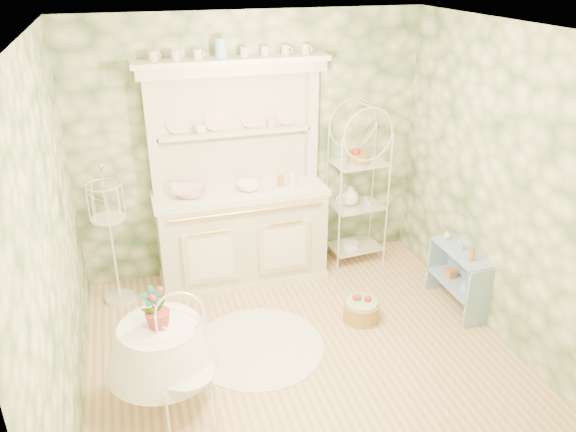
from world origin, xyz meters
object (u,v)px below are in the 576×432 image
object	(u,v)px
side_shelf	(458,278)
round_table	(163,364)
bakers_rack	(357,190)
kitchen_dresser	(240,177)
floor_basket	(361,310)
cafe_chair	(186,367)
birdcage_stand	(111,232)

from	to	relation	value
side_shelf	round_table	xyz separation A→B (m)	(-2.85, -0.52, 0.04)
bakers_rack	round_table	xyz separation A→B (m)	(-2.28, -1.71, -0.49)
side_shelf	round_table	distance (m)	2.90
kitchen_dresser	round_table	distance (m)	2.08
side_shelf	floor_basket	size ratio (longest dim) A/B	2.30
kitchen_dresser	bakers_rack	size ratio (longest dim) A/B	1.36
side_shelf	floor_basket	world-z (taller)	side_shelf
bakers_rack	cafe_chair	world-z (taller)	bakers_rack
cafe_chair	floor_basket	size ratio (longest dim) A/B	3.10
side_shelf	floor_basket	bearing A→B (deg)	-175.08
side_shelf	birdcage_stand	bearing A→B (deg)	169.65
side_shelf	birdcage_stand	distance (m)	3.37
round_table	birdcage_stand	size ratio (longest dim) A/B	0.46
side_shelf	round_table	world-z (taller)	round_table
kitchen_dresser	round_table	xyz separation A→B (m)	(-0.97, -1.66, -0.79)
bakers_rack	side_shelf	world-z (taller)	bakers_rack
kitchen_dresser	bakers_rack	xyz separation A→B (m)	(1.30, 0.05, -0.30)
kitchen_dresser	cafe_chair	xyz separation A→B (m)	(-0.82, -1.92, -0.65)
bakers_rack	round_table	size ratio (longest dim) A/B	2.37
kitchen_dresser	side_shelf	distance (m)	2.35
round_table	cafe_chair	world-z (taller)	cafe_chair
bakers_rack	round_table	world-z (taller)	bakers_rack
kitchen_dresser	floor_basket	world-z (taller)	kitchen_dresser
bakers_rack	birdcage_stand	world-z (taller)	bakers_rack
side_shelf	birdcage_stand	size ratio (longest dim) A/B	0.48
side_shelf	bakers_rack	bearing A→B (deg)	123.87
bakers_rack	side_shelf	xyz separation A→B (m)	(0.58, -1.19, -0.52)
kitchen_dresser	side_shelf	world-z (taller)	kitchen_dresser
kitchen_dresser	bakers_rack	distance (m)	1.34
birdcage_stand	bakers_rack	bearing A→B (deg)	3.09
bakers_rack	round_table	bearing A→B (deg)	-148.46
cafe_chair	side_shelf	bearing A→B (deg)	25.17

